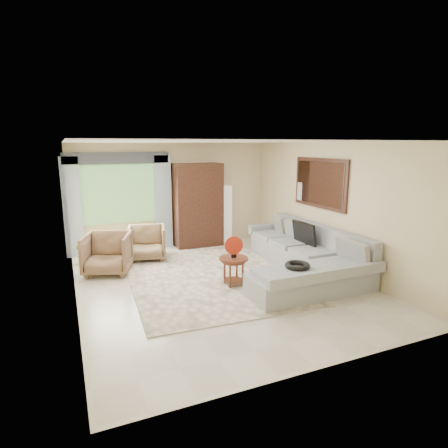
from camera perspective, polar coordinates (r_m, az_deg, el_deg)
name	(u,v)px	position (r m, az deg, el deg)	size (l,w,h in m)	color
ground	(219,283)	(7.12, -0.75, -9.01)	(6.00, 6.00, 0.00)	silver
area_rug	(209,277)	(7.43, -2.35, -8.01)	(3.00, 4.00, 0.02)	beige
sectional_sofa	(304,260)	(7.70, 12.17, -5.40)	(2.30, 3.46, 0.90)	#A6A9AF
tv_screen	(304,233)	(8.08, 12.11, -1.38)	(0.06, 0.74, 0.48)	black
garden_hose	(297,265)	(6.50, 11.13, -6.21)	(0.43, 0.43, 0.09)	black
coffee_table	(234,271)	(6.92, 1.46, -7.15)	(0.54, 0.54, 0.54)	#481F13
red_disc	(234,245)	(6.78, 1.49, -3.27)	(0.34, 0.34, 0.03)	#B22711
armchair_left	(107,253)	(7.89, -17.34, -4.30)	(0.88, 0.90, 0.82)	brown
armchair_right	(147,243)	(8.63, -11.69, -2.82)	(0.81, 0.84, 0.76)	#7F6045
potted_plant	(87,250)	(8.80, -20.15, -3.73)	(0.50, 0.43, 0.55)	#999999
armoire	(198,205)	(9.50, -3.99, 2.89)	(1.20, 0.55, 2.10)	black
floor_lamp	(226,214)	(9.89, 0.29, 1.52)	(0.24, 0.24, 1.50)	silver
window	(119,194)	(9.26, -15.75, 4.41)	(1.80, 0.04, 1.40)	#669E59
curtain_left	(72,208)	(9.13, -22.12, 2.29)	(0.40, 0.08, 2.30)	#9EB7CC
curtain_right	(163,202)	(9.40, -9.23, 3.28)	(0.40, 0.08, 2.30)	#9EB7CC
valance	(117,158)	(9.12, -15.99, 9.66)	(2.40, 0.12, 0.26)	#1E232D
wall_mirror	(320,183)	(8.23, 14.38, 6.04)	(0.05, 1.70, 1.05)	black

